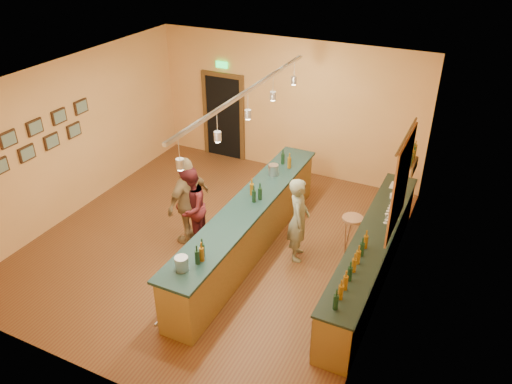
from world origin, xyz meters
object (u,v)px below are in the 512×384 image
at_px(tasting_bar, 249,224).
at_px(customer_a, 190,208).
at_px(bartender, 298,219).
at_px(back_counter, 371,256).
at_px(customer_b, 189,201).
at_px(bar_stool, 352,224).

bearing_deg(tasting_bar, customer_a, -167.34).
distance_m(tasting_bar, customer_a, 1.14).
bearing_deg(customer_a, bartender, 84.59).
relative_size(tasting_bar, customer_a, 3.15).
bearing_deg(back_counter, customer_a, -172.72).
bearing_deg(bartender, tasting_bar, 86.26).
bearing_deg(tasting_bar, bartender, 15.56).
distance_m(customer_a, customer_b, 0.14).
xyz_separation_m(bartender, bar_stool, (0.85, 0.53, -0.17)).
bearing_deg(customer_a, bar_stool, 90.44).
xyz_separation_m(back_counter, customer_b, (-3.42, -0.35, 0.40)).
height_order(customer_a, customer_b, customer_b).
distance_m(bartender, customer_b, 2.09).
height_order(tasting_bar, bar_stool, tasting_bar).
bearing_deg(customer_b, bar_stool, 118.44).
bearing_deg(bar_stool, bartender, -148.25).
distance_m(back_counter, bar_stool, 0.80).
relative_size(customer_a, customer_b, 0.91).
xyz_separation_m(tasting_bar, customer_a, (-1.10, -0.25, 0.20)).
distance_m(tasting_bar, customer_b, 1.22).
relative_size(back_counter, bar_stool, 5.78).
height_order(back_counter, customer_b, customer_b).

